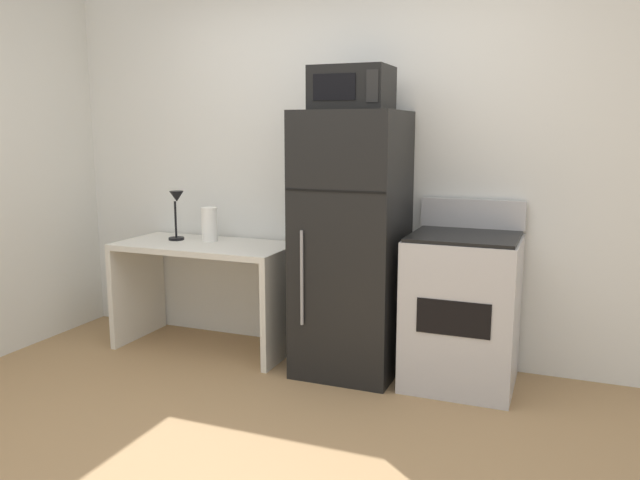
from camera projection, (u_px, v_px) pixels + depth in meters
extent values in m
plane|color=#9E7A51|center=(232.00, 462.00, 2.93)|extent=(12.00, 12.00, 0.00)
cube|color=silver|center=(352.00, 164.00, 4.26)|extent=(5.00, 0.10, 2.60)
cube|color=silver|center=(205.00, 246.00, 4.36)|extent=(1.22, 0.60, 0.04)
cube|color=silver|center=(138.00, 291.00, 4.64)|extent=(0.04, 0.60, 0.71)
cube|color=silver|center=(283.00, 307.00, 4.21)|extent=(0.04, 0.60, 0.71)
cylinder|color=black|center=(176.00, 239.00, 4.50)|extent=(0.11, 0.11, 0.02)
cylinder|color=black|center=(176.00, 219.00, 4.47)|extent=(0.02, 0.02, 0.26)
cone|color=black|center=(177.00, 196.00, 4.41)|extent=(0.10, 0.10, 0.08)
cylinder|color=white|center=(209.00, 224.00, 4.42)|extent=(0.11, 0.11, 0.24)
cube|color=black|center=(352.00, 244.00, 3.94)|extent=(0.62, 0.63, 1.64)
cube|color=black|center=(334.00, 191.00, 3.59)|extent=(0.61, 0.00, 0.01)
cylinder|color=gray|center=(302.00, 278.00, 3.74)|extent=(0.02, 0.02, 0.57)
cube|color=black|center=(352.00, 88.00, 3.76)|extent=(0.46, 0.34, 0.26)
cube|color=black|center=(334.00, 87.00, 3.62)|extent=(0.26, 0.01, 0.15)
cube|color=black|center=(372.00, 86.00, 3.54)|extent=(0.07, 0.01, 0.18)
cube|color=#B7B7BC|center=(462.00, 312.00, 3.77)|extent=(0.64, 0.60, 0.90)
cube|color=black|center=(465.00, 236.00, 3.69)|extent=(0.62, 0.58, 0.02)
cube|color=#B7B7BC|center=(472.00, 214.00, 3.93)|extent=(0.64, 0.04, 0.18)
cube|color=black|center=(453.00, 318.00, 3.48)|extent=(0.41, 0.01, 0.20)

